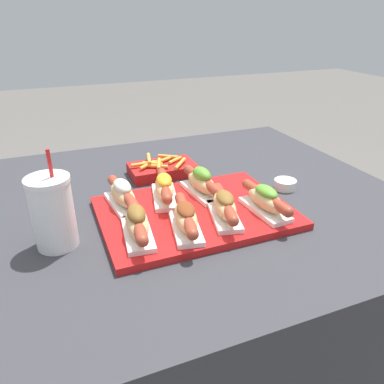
% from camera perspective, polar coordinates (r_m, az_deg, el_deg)
% --- Properties ---
extents(ground_plane, '(12.00, 12.00, 0.00)m').
position_cam_1_polar(ground_plane, '(1.50, -1.99, -25.58)').
color(ground_plane, '#605B56').
extents(patio_table, '(1.27, 1.03, 0.70)m').
position_cam_1_polar(patio_table, '(1.25, -2.25, -15.48)').
color(patio_table, '#333338').
rests_on(patio_table, ground_plane).
extents(serving_tray, '(0.47, 0.34, 0.02)m').
position_cam_1_polar(serving_tray, '(0.95, 0.45, -3.13)').
color(serving_tray, red).
rests_on(serving_tray, patio_table).
extents(hot_dog_0, '(0.08, 0.20, 0.07)m').
position_cam_1_polar(hot_dog_0, '(0.83, -8.39, -4.65)').
color(hot_dog_0, white).
rests_on(hot_dog_0, serving_tray).
extents(hot_dog_1, '(0.09, 0.19, 0.06)m').
position_cam_1_polar(hot_dog_1, '(0.85, -0.96, -3.91)').
color(hot_dog_1, white).
rests_on(hot_dog_1, serving_tray).
extents(hot_dog_2, '(0.09, 0.19, 0.07)m').
position_cam_1_polar(hot_dog_2, '(0.90, 4.99, -2.12)').
color(hot_dog_2, white).
rests_on(hot_dog_2, serving_tray).
extents(hot_dog_3, '(0.07, 0.20, 0.07)m').
position_cam_1_polar(hot_dog_3, '(0.94, 11.17, -1.16)').
color(hot_dog_3, white).
rests_on(hot_dog_3, serving_tray).
extents(hot_dog_4, '(0.08, 0.20, 0.07)m').
position_cam_1_polar(hot_dog_4, '(0.97, -10.50, -0.36)').
color(hot_dog_4, white).
rests_on(hot_dog_4, serving_tray).
extents(hot_dog_5, '(0.09, 0.19, 0.07)m').
position_cam_1_polar(hot_dog_5, '(0.99, -4.23, 0.68)').
color(hot_dog_5, white).
rests_on(hot_dog_5, serving_tray).
extents(hot_dog_6, '(0.07, 0.20, 0.08)m').
position_cam_1_polar(hot_dog_6, '(1.02, 1.49, 1.52)').
color(hot_dog_6, white).
rests_on(hot_dog_6, serving_tray).
extents(sauce_bowl, '(0.06, 0.06, 0.03)m').
position_cam_1_polar(sauce_bowl, '(1.13, 14.00, 1.22)').
color(sauce_bowl, white).
rests_on(sauce_bowl, patio_table).
extents(drink_cup, '(0.09, 0.09, 0.22)m').
position_cam_1_polar(drink_cup, '(0.86, -20.45, -2.92)').
color(drink_cup, white).
rests_on(drink_cup, patio_table).
extents(fries_basket, '(0.21, 0.14, 0.06)m').
position_cam_1_polar(fries_basket, '(1.19, -4.56, 3.53)').
color(fries_basket, '#B21919').
rests_on(fries_basket, patio_table).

